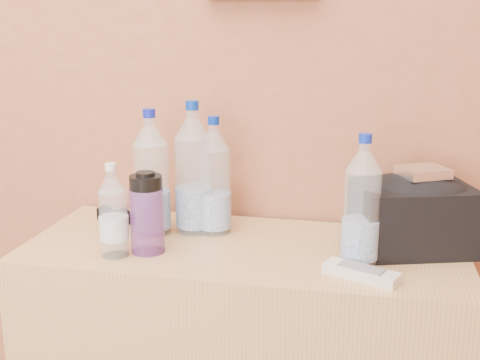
% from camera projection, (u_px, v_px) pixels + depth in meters
% --- Properties ---
extents(pet_large_a, '(0.09, 0.09, 0.33)m').
position_uv_depth(pet_large_a, '(152.00, 179.00, 1.55)').
color(pet_large_a, silver).
rests_on(pet_large_a, dresser).
extents(pet_large_b, '(0.08, 0.08, 0.31)m').
position_uv_depth(pet_large_b, '(214.00, 182.00, 1.56)').
color(pet_large_b, silver).
rests_on(pet_large_b, dresser).
extents(pet_large_c, '(0.09, 0.09, 0.35)m').
position_uv_depth(pet_large_c, '(194.00, 175.00, 1.56)').
color(pet_large_c, silver).
rests_on(pet_large_c, dresser).
extents(pet_large_d, '(0.08, 0.08, 0.30)m').
position_uv_depth(pet_large_d, '(362.00, 207.00, 1.36)').
color(pet_large_d, silver).
rests_on(pet_large_d, dresser).
extents(pet_small, '(0.07, 0.07, 0.23)m').
position_uv_depth(pet_small, '(113.00, 216.00, 1.41)').
color(pet_small, silver).
rests_on(pet_small, dresser).
extents(nalgene_bottle, '(0.08, 0.08, 0.20)m').
position_uv_depth(nalgene_bottle, '(147.00, 213.00, 1.43)').
color(nalgene_bottle, '#773D95').
rests_on(nalgene_bottle, dresser).
extents(sunglasses, '(0.13, 0.07, 0.03)m').
position_uv_depth(sunglasses, '(117.00, 216.00, 1.67)').
color(sunglasses, black).
rests_on(sunglasses, dresser).
extents(ac_remote, '(0.17, 0.12, 0.02)m').
position_uv_depth(ac_remote, '(361.00, 273.00, 1.31)').
color(ac_remote, silver).
rests_on(ac_remote, dresser).
extents(toiletry_bag, '(0.31, 0.26, 0.18)m').
position_uv_depth(toiletry_bag, '(412.00, 213.00, 1.45)').
color(toiletry_bag, black).
rests_on(toiletry_bag, dresser).
extents(foil_packet, '(0.14, 0.13, 0.02)m').
position_uv_depth(foil_packet, '(423.00, 172.00, 1.43)').
color(foil_packet, silver).
rests_on(foil_packet, toiletry_bag).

